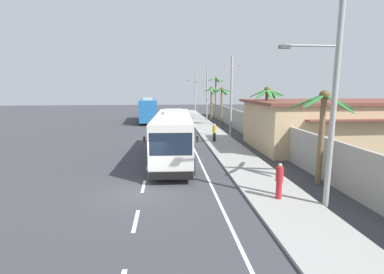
{
  "coord_description": "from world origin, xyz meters",
  "views": [
    {
      "loc": [
        1.32,
        -14.29,
        5.4
      ],
      "look_at": [
        3.28,
        6.98,
        1.7
      ],
      "focal_mm": 26.36,
      "sensor_mm": 36.0,
      "label": 1
    }
  ],
  "objects": [
    {
      "name": "roadside_building",
      "position": [
        17.0,
        9.87,
        2.18
      ],
      "size": [
        16.31,
        9.43,
        4.33
      ],
      "color": "tan",
      "rests_on": "ground"
    },
    {
      "name": "coach_bus_foreground",
      "position": [
        1.83,
        7.0,
        1.93
      ],
      "size": [
        3.42,
        12.32,
        3.7
      ],
      "color": "silver",
      "rests_on": "ground"
    },
    {
      "name": "palm_farthest",
      "position": [
        10.44,
        10.63,
        4.04
      ],
      "size": [
        3.37,
        3.33,
        5.57
      ],
      "color": "brown",
      "rests_on": "ground"
    },
    {
      "name": "palm_second",
      "position": [
        8.9,
        32.65,
        3.99
      ],
      "size": [
        2.99,
        3.03,
        5.68
      ],
      "color": "brown",
      "rests_on": "ground"
    },
    {
      "name": "coach_bus_far_lane",
      "position": [
        -1.56,
        31.62,
        2.04
      ],
      "size": [
        3.41,
        10.88,
        3.93
      ],
      "color": "#2366A8",
      "rests_on": "ground"
    },
    {
      "name": "palm_nearest",
      "position": [
        9.91,
        0.47,
        3.77
      ],
      "size": [
        3.51,
        3.52,
        5.31
      ],
      "color": "brown",
      "rests_on": "ground"
    },
    {
      "name": "pedestrian_near_kerb",
      "position": [
        6.1,
        13.21,
        1.07
      ],
      "size": [
        0.36,
        0.36,
        1.77
      ],
      "rotation": [
        0.0,
        0.0,
        4.64
      ],
      "color": "black",
      "rests_on": "sidewalk_kerb"
    },
    {
      "name": "boundary_wall",
      "position": [
        10.6,
        14.0,
        1.29
      ],
      "size": [
        0.24,
        60.0,
        2.57
      ],
      "primitive_type": "cube",
      "color": "#9E998E",
      "rests_on": "ground"
    },
    {
      "name": "palm_fourth",
      "position": [
        9.29,
        25.99,
        4.18
      ],
      "size": [
        3.58,
        3.33,
        5.58
      ],
      "color": "brown",
      "rests_on": "ground"
    },
    {
      "name": "palm_third",
      "position": [
        10.57,
        38.04,
        5.43
      ],
      "size": [
        3.67,
        3.39,
        7.47
      ],
      "color": "brown",
      "rests_on": "ground"
    },
    {
      "name": "utility_pole_nearest",
      "position": [
        8.45,
        -2.69,
        5.4
      ],
      "size": [
        3.69,
        0.24,
        10.16
      ],
      "color": "#9E9E99",
      "rests_on": "ground"
    },
    {
      "name": "utility_pole_distant",
      "position": [
        8.29,
        53.47,
        5.39
      ],
      "size": [
        3.41,
        0.24,
        10.22
      ],
      "color": "#9E9E99",
      "rests_on": "ground"
    },
    {
      "name": "motorcycle_beside_bus",
      "position": [
        3.47,
        16.76,
        0.68
      ],
      "size": [
        0.56,
        1.96,
        1.68
      ],
      "color": "black",
      "rests_on": "ground"
    },
    {
      "name": "ground_plane",
      "position": [
        0.0,
        0.0,
        0.0
      ],
      "size": [
        160.0,
        160.0,
        0.0
      ],
      "primitive_type": "plane",
      "color": "#3A3A3F"
    },
    {
      "name": "pedestrian_midwalk",
      "position": [
        6.67,
        -1.79,
        1.06
      ],
      "size": [
        0.36,
        0.36,
        1.76
      ],
      "rotation": [
        0.0,
        0.0,
        0.21
      ],
      "color": "red",
      "rests_on": "sidewalk_kerb"
    },
    {
      "name": "utility_pole_mid",
      "position": [
        8.38,
        16.03,
        4.55
      ],
      "size": [
        1.89,
        0.24,
        8.75
      ],
      "color": "#9E9E99",
      "rests_on": "ground"
    },
    {
      "name": "utility_pole_far",
      "position": [
        8.37,
        34.75,
        4.75
      ],
      "size": [
        3.26,
        0.24,
        8.89
      ],
      "color": "#9E9E99",
      "rests_on": "ground"
    },
    {
      "name": "lane_markings",
      "position": [
        2.44,
        14.47,
        0.0
      ],
      "size": [
        3.94,
        71.0,
        0.01
      ],
      "color": "white",
      "rests_on": "ground"
    },
    {
      "name": "sidewalk_kerb",
      "position": [
        6.8,
        10.0,
        0.07
      ],
      "size": [
        3.2,
        90.0,
        0.14
      ],
      "primitive_type": "cube",
      "color": "#999993",
      "rests_on": "ground"
    }
  ]
}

